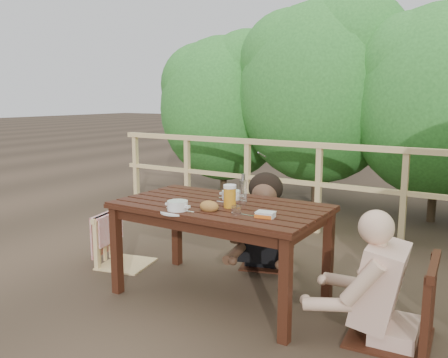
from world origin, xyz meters
The scene contains 16 objects.
ground centered at (0.00, 0.00, 0.00)m, with size 60.00×60.00×0.00m, color #4A3929.
table centered at (0.00, 0.00, 0.35)m, with size 1.53×0.86×0.71m, color black.
chair_left centered at (-1.08, 0.11, 0.44)m, with size 0.43×0.43×0.87m, color #DCBA7A.
chair_far centered at (-0.01, 0.78, 0.43)m, with size 0.43×0.43×0.86m, color black.
chair_right centered at (1.25, 0.02, 0.52)m, with size 0.51×0.51×1.03m, color black.
woman centered at (-0.01, 0.80, 0.66)m, with size 0.53×0.66×1.32m, color black, non-canonical shape.
diner_right centered at (1.28, 0.02, 0.67)m, with size 0.54×0.67×1.35m, color #D7A993, non-canonical shape.
railing centered at (0.00, 2.00, 0.51)m, with size 5.60×0.10×1.01m, color #DCBA7A.
hedge_row centered at (0.40, 3.20, 1.90)m, with size 6.60×1.60×3.80m, color #2C6E28, non-canonical shape.
soup_near centered at (-0.14, -0.33, 0.75)m, with size 0.24×0.24×0.08m, color white.
soup_far centered at (-0.01, 0.17, 0.75)m, with size 0.25×0.25×0.08m, color silver.
bread_roll centered at (0.05, -0.22, 0.75)m, with size 0.14×0.11×0.08m, color olive.
beer_glass centered at (0.12, -0.06, 0.80)m, with size 0.09×0.09×0.18m, color orange.
bottle centered at (0.15, 0.08, 0.83)m, with size 0.06×0.06×0.24m, color white.
tumbler centered at (0.27, -0.23, 0.75)m, with size 0.07×0.07×0.08m, color silver.
butter_tub centered at (0.47, -0.18, 0.73)m, with size 0.12×0.09×0.05m, color white.
Camera 1 is at (1.82, -2.84, 1.50)m, focal length 37.53 mm.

